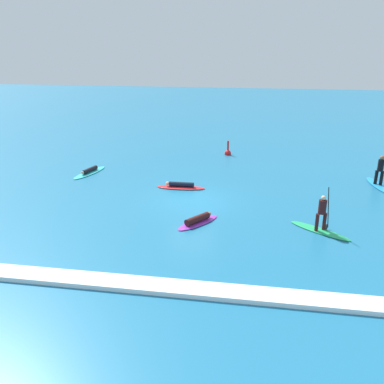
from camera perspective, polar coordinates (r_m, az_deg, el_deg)
name	(u,v)px	position (r m, az deg, el deg)	size (l,w,h in m)	color
ground_plane	(192,201)	(22.40, 0.00, -1.20)	(120.00, 120.00, 0.00)	#1E6B93
surfer_on_blue_board	(379,178)	(27.03, 24.70, 1.80)	(1.07, 3.06, 1.89)	#1E8CD1
surfer_on_green_board	(321,221)	(19.52, 17.63, -3.86)	(2.79, 2.26, 2.20)	#23B266
surfer_on_purple_board	(198,220)	(19.58, 0.84, -4.00)	(2.12, 2.44, 0.41)	purple
surfer_on_teal_board	(90,172)	(27.95, -14.15, 2.79)	(1.59, 3.24, 0.36)	#33C6CC
surfer_on_red_board	(181,186)	(24.27, -1.61, 0.81)	(2.88, 0.82, 0.39)	red
marker_buoy	(228,152)	(31.76, 5.04, 5.56)	(0.49, 0.49, 1.23)	red
wave_crest	(154,286)	(14.82, -5.37, -12.97)	(18.29, 0.90, 0.18)	white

